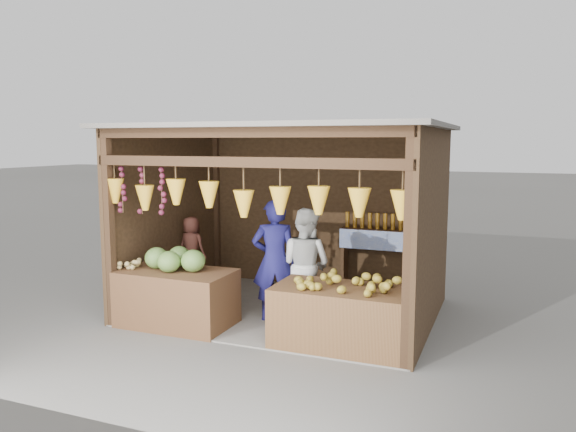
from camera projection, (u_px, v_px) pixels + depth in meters
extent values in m
plane|color=#514F49|center=(288.00, 312.00, 8.09)|extent=(80.00, 80.00, 0.00)
cube|color=slate|center=(288.00, 311.00, 8.09)|extent=(4.00, 3.00, 0.02)
cube|color=black|center=(321.00, 210.00, 9.30)|extent=(4.00, 0.06, 2.60)
cube|color=black|center=(168.00, 216.00, 8.65)|extent=(0.06, 3.00, 2.60)
cube|color=black|center=(433.00, 231.00, 7.18)|extent=(0.06, 3.00, 2.60)
cube|color=#605B54|center=(288.00, 127.00, 7.74)|extent=(4.30, 3.30, 0.06)
cube|color=black|center=(109.00, 229.00, 7.30)|extent=(0.11, 0.11, 2.60)
cube|color=black|center=(409.00, 251.00, 5.88)|extent=(0.11, 0.11, 2.60)
cube|color=black|center=(217.00, 206.00, 9.95)|extent=(0.11, 0.11, 2.60)
cube|color=black|center=(441.00, 217.00, 8.53)|extent=(0.11, 0.11, 2.60)
cube|color=black|center=(242.00, 162.00, 6.47)|extent=(4.00, 0.12, 0.12)
cube|color=black|center=(242.00, 132.00, 6.43)|extent=(4.00, 0.12, 0.12)
cube|color=#382314|center=(381.00, 231.00, 8.76)|extent=(1.25, 0.30, 0.05)
cube|color=#382314|center=(345.00, 261.00, 9.04)|extent=(0.05, 0.28, 1.05)
cube|color=#382314|center=(418.00, 267.00, 8.62)|extent=(0.05, 0.28, 1.05)
cube|color=blue|center=(379.00, 241.00, 8.63)|extent=(1.25, 0.02, 0.30)
cube|color=#492D18|center=(177.00, 298.00, 7.45)|extent=(1.48, 0.85, 0.74)
cube|color=#4C2D19|center=(342.00, 318.00, 6.65)|extent=(1.61, 0.85, 0.73)
cube|color=black|center=(193.00, 287.00, 8.89)|extent=(0.33, 0.33, 0.31)
imported|color=#171551|center=(274.00, 261.00, 7.58)|extent=(0.72, 0.60, 1.67)
imported|color=silver|center=(306.00, 265.00, 7.61)|extent=(0.88, 0.76, 1.55)
imported|color=brown|center=(192.00, 247.00, 8.80)|extent=(0.51, 0.36, 0.97)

